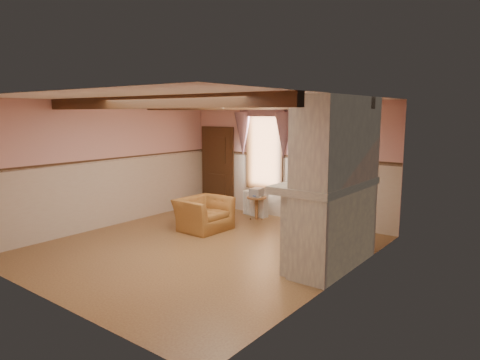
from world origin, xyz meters
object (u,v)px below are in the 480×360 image
Objects in this scene: armchair at (204,214)px; radiator at (255,204)px; bowl at (331,177)px; oil_lamp at (344,169)px; mantel_clock at (347,170)px; side_table at (257,208)px.

armchair is 1.54× the size of radiator.
bowl is (2.92, -1.92, 1.17)m from radiator.
bowl is 0.50m from oil_lamp.
bowl reaches higher than armchair.
bowl is at bearing -90.00° from oil_lamp.
bowl is at bearing -90.00° from mantel_clock.
side_table is 0.79× the size of radiator.
armchair reaches higher than radiator.
armchair is 1.96× the size of side_table.
side_table is at bearing 156.71° from oil_lamp.
side_table is 1.96× the size of oil_lamp.
bowl is at bearing -91.29° from armchair.
bowl is 1.57× the size of mantel_clock.
oil_lamp is at bearing -18.42° from radiator.
oil_lamp is (0.00, -0.14, 0.04)m from mantel_clock.
mantel_clock reaches higher than side_table.
mantel_clock is (2.92, -1.30, 1.22)m from radiator.
side_table is 0.36m from radiator.
radiator reaches higher than side_table.
radiator is 3.68m from bowl.
oil_lamp is (2.92, -1.43, 1.26)m from radiator.
radiator is 2.92× the size of mantel_clock.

